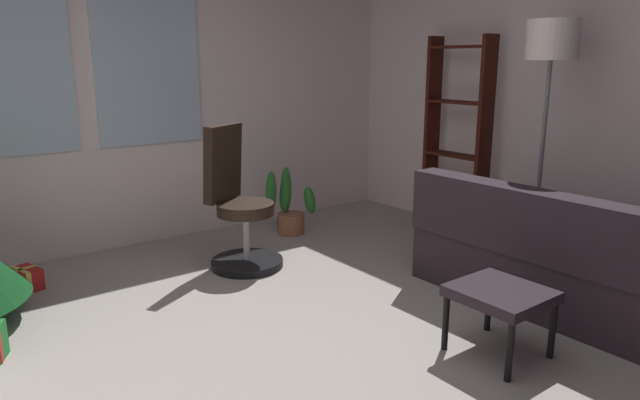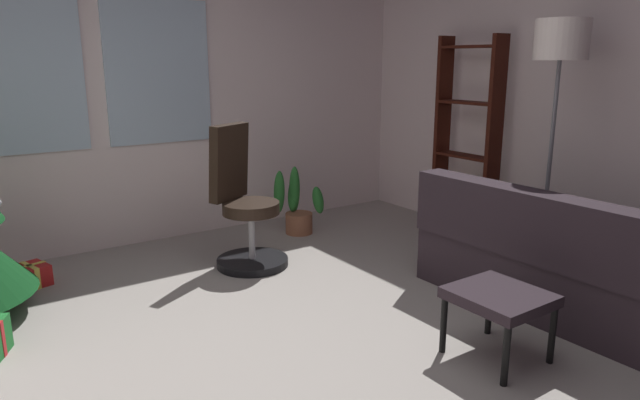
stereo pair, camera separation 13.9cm
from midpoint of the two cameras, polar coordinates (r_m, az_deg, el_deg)
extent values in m
cube|color=#9E978F|center=(3.24, 0.54, -16.23)|extent=(5.29, 5.08, 0.10)
cube|color=silver|center=(5.15, -16.65, 10.66)|extent=(5.29, 0.10, 2.68)
cube|color=silver|center=(4.87, -27.09, 11.18)|extent=(0.90, 0.03, 1.20)
cube|color=silver|center=(5.13, -15.10, 12.25)|extent=(0.90, 0.03, 1.20)
cube|color=silver|center=(4.90, 27.66, 9.54)|extent=(0.10, 5.08, 2.68)
cube|color=#281F25|center=(4.08, 25.72, -7.41)|extent=(0.93, 2.06, 0.39)
cube|color=#281F25|center=(3.64, 23.51, -2.91)|extent=(0.22, 2.05, 0.42)
cube|color=#281F25|center=(4.49, 15.53, -0.70)|extent=(0.91, 0.15, 0.20)
cube|color=red|center=(3.69, 26.26, -3.64)|extent=(0.20, 0.41, 0.41)
cube|color=beige|center=(3.64, 27.83, -4.04)|extent=(0.18, 0.41, 0.41)
cube|color=#281F25|center=(3.23, 18.75, -9.17)|extent=(0.44, 0.47, 0.06)
cylinder|color=black|center=(3.06, 19.42, -14.53)|extent=(0.04, 0.04, 0.32)
cylinder|color=black|center=(3.35, 23.38, -12.31)|extent=(0.04, 0.04, 0.32)
cylinder|color=black|center=(3.28, 13.50, -12.07)|extent=(0.04, 0.04, 0.32)
cylinder|color=black|center=(3.56, 17.70, -10.27)|extent=(0.04, 0.04, 0.32)
cube|color=red|center=(4.58, -26.27, -6.81)|extent=(0.28, 0.28, 0.15)
cube|color=#EAD84C|center=(4.58, -26.27, -6.81)|extent=(0.23, 0.10, 0.16)
cube|color=#EAD84C|center=(4.58, -26.27, -6.81)|extent=(0.10, 0.24, 0.16)
cylinder|color=black|center=(4.53, -5.90, -6.19)|extent=(0.56, 0.56, 0.06)
cylinder|color=#B2B2B7|center=(4.46, -5.97, -3.35)|extent=(0.05, 0.05, 0.41)
cylinder|color=black|center=(4.40, -6.04, -0.80)|extent=(0.44, 0.44, 0.09)
cube|color=black|center=(4.43, -8.21, 3.78)|extent=(0.40, 0.29, 0.59)
cube|color=#37130B|center=(5.14, 17.77, 5.57)|extent=(0.18, 0.04, 1.79)
cube|color=#37130B|center=(5.52, 12.84, 6.42)|extent=(0.18, 0.04, 1.79)
cube|color=#37130B|center=(5.45, 14.79, -0.72)|extent=(0.18, 0.56, 0.02)
cube|color=#37130B|center=(5.35, 15.11, 4.27)|extent=(0.18, 0.56, 0.02)
cube|color=#37130B|center=(5.30, 15.44, 9.39)|extent=(0.18, 0.56, 0.02)
cube|color=#37130B|center=(5.29, 15.78, 14.58)|extent=(0.18, 0.56, 0.02)
cube|color=#A12C25|center=(5.32, 16.74, 0.04)|extent=(0.13, 0.07, 0.20)
cube|color=navy|center=(5.35, 15.99, 0.01)|extent=(0.17, 0.06, 0.17)
cube|color=beige|center=(5.39, 15.37, 0.32)|extent=(0.17, 0.06, 0.20)
cube|color=#316F37|center=(5.46, 14.86, 0.38)|extent=(0.13, 0.06, 0.17)
cube|color=#723F76|center=(5.50, 14.23, 0.37)|extent=(0.14, 0.08, 0.14)
cube|color=#C07C23|center=(5.55, 13.50, 0.64)|extent=(0.16, 0.06, 0.17)
cylinder|color=slate|center=(4.73, 21.91, -6.49)|extent=(0.28, 0.28, 0.03)
cylinder|color=slate|center=(4.53, 22.80, 2.92)|extent=(0.03, 0.03, 1.55)
cylinder|color=white|center=(4.46, 23.92, 14.49)|extent=(0.37, 0.37, 0.28)
cylinder|color=#93593F|center=(5.32, -1.37, -2.33)|extent=(0.25, 0.25, 0.19)
ellipsoid|color=#246628|center=(5.25, 0.56, -0.01)|extent=(0.15, 0.19, 0.28)
ellipsoid|color=#246628|center=(5.29, -1.82, 1.09)|extent=(0.12, 0.13, 0.44)
ellipsoid|color=#246628|center=(5.32, -1.95, 0.53)|extent=(0.17, 0.16, 0.35)
ellipsoid|color=#246628|center=(5.21, -3.35, 0.79)|extent=(0.16, 0.21, 0.43)
camera|label=1|loc=(0.07, -88.83, 0.29)|focal=31.93mm
camera|label=2|loc=(0.07, 91.17, -0.29)|focal=31.93mm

